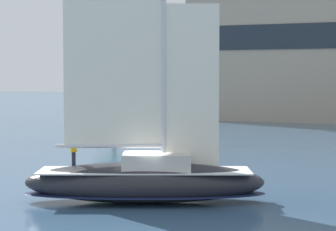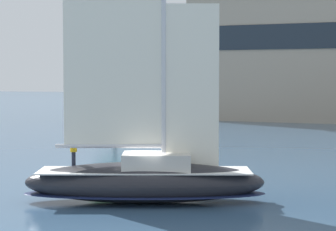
% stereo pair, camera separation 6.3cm
% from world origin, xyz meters
% --- Properties ---
extents(ground_plane, '(400.00, 400.00, 0.00)m').
position_xyz_m(ground_plane, '(0.00, 0.00, 0.00)').
color(ground_plane, '#385675').
extents(tree_shore_center, '(8.06, 8.06, 16.58)m').
position_xyz_m(tree_shore_center, '(-33.26, 61.20, 11.61)').
color(tree_shore_center, brown).
rests_on(tree_shore_center, ground).
extents(sailboat_main, '(12.31, 7.66, 16.40)m').
position_xyz_m(sailboat_main, '(0.02, 0.01, 1.26)').
color(sailboat_main, '#232328').
rests_on(sailboat_main, ground).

